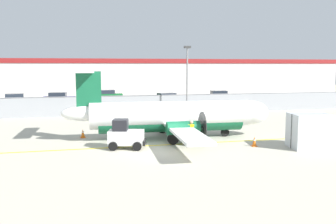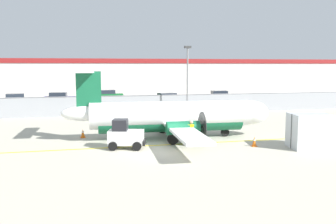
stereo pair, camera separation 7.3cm
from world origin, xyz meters
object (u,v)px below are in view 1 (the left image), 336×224
at_px(ground_crew_worker, 192,132).
at_px(parked_car_4, 218,96).
at_px(baggage_tug, 125,135).
at_px(cargo_container, 310,131).
at_px(apron_light_pole, 187,75).
at_px(traffic_cone_near_left, 254,142).
at_px(traffic_cone_near_right, 83,133).
at_px(parked_car_0, 16,100).
at_px(parked_car_1, 59,98).
at_px(parked_car_3, 166,99).
at_px(parked_car_2, 108,95).
at_px(commuter_airplane, 175,116).

relative_size(ground_crew_worker, parked_car_4, 0.39).
relative_size(baggage_tug, cargo_container, 0.94).
distance_m(cargo_container, apron_light_pole, 17.35).
xyz_separation_m(baggage_tug, traffic_cone_near_left, (8.27, -1.29, -0.54)).
bearing_deg(parked_car_4, traffic_cone_near_right, 55.52).
relative_size(parked_car_0, parked_car_4, 1.01).
xyz_separation_m(parked_car_1, parked_car_3, (13.73, -4.66, 0.00)).
relative_size(ground_crew_worker, parked_car_1, 0.39).
height_order(parked_car_1, parked_car_2, same).
bearing_deg(apron_light_pole, cargo_container, -79.28).
height_order(cargo_container, parked_car_2, cargo_container).
distance_m(parked_car_0, parked_car_2, 13.00).
height_order(commuter_airplane, traffic_cone_near_left, commuter_airplane).
relative_size(traffic_cone_near_left, parked_car_3, 0.15).
height_order(parked_car_2, parked_car_4, same).
xyz_separation_m(ground_crew_worker, parked_car_0, (-14.91, 28.18, -0.06)).
relative_size(cargo_container, apron_light_pole, 0.37).
bearing_deg(traffic_cone_near_left, parked_car_4, 73.32).
bearing_deg(baggage_tug, apron_light_pole, 74.53).
bearing_deg(ground_crew_worker, parked_car_2, -0.02).
distance_m(traffic_cone_near_right, parked_car_2, 28.54).
bearing_deg(parked_car_0, traffic_cone_near_right, -78.81).
bearing_deg(traffic_cone_near_right, baggage_tug, -59.81).
bearing_deg(cargo_container, apron_light_pole, 110.14).
relative_size(traffic_cone_near_right, parked_car_2, 0.15).
xyz_separation_m(traffic_cone_near_right, parked_car_3, (10.97, 19.94, 0.58)).
bearing_deg(parked_car_0, traffic_cone_near_left, -64.83).
xyz_separation_m(commuter_airplane, apron_light_pole, (4.34, 11.55, 2.70)).
xyz_separation_m(ground_crew_worker, parked_car_3, (4.10, 24.62, -0.06)).
xyz_separation_m(traffic_cone_near_left, parked_car_1, (-13.60, 30.30, 0.58)).
xyz_separation_m(cargo_container, parked_car_4, (5.37, 29.84, -0.21)).
height_order(parked_car_3, parked_car_4, same).
height_order(commuter_airplane, apron_light_pole, apron_light_pole).
bearing_deg(parked_car_2, parked_car_4, -21.73).
distance_m(commuter_airplane, ground_crew_worker, 3.02).
height_order(traffic_cone_near_right, parked_car_1, parked_car_1).
distance_m(ground_crew_worker, parked_car_2, 33.04).
bearing_deg(ground_crew_worker, apron_light_pole, -20.31).
xyz_separation_m(baggage_tug, parked_car_0, (-10.62, 27.92, 0.04)).
bearing_deg(traffic_cone_near_right, commuter_airplane, -15.06).
height_order(traffic_cone_near_left, apron_light_pole, apron_light_pole).
xyz_separation_m(commuter_airplane, parked_car_0, (-14.56, 25.25, -0.71)).
relative_size(cargo_container, parked_car_2, 0.63).
height_order(traffic_cone_near_left, parked_car_0, parked_car_0).
distance_m(parked_car_4, apron_light_pole, 15.99).
bearing_deg(cargo_container, commuter_airplane, 154.68).
distance_m(parked_car_0, parked_car_1, 5.40).
height_order(baggage_tug, cargo_container, cargo_container).
relative_size(traffic_cone_near_left, parked_car_2, 0.15).
bearing_deg(parked_car_0, baggage_tug, -76.90).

